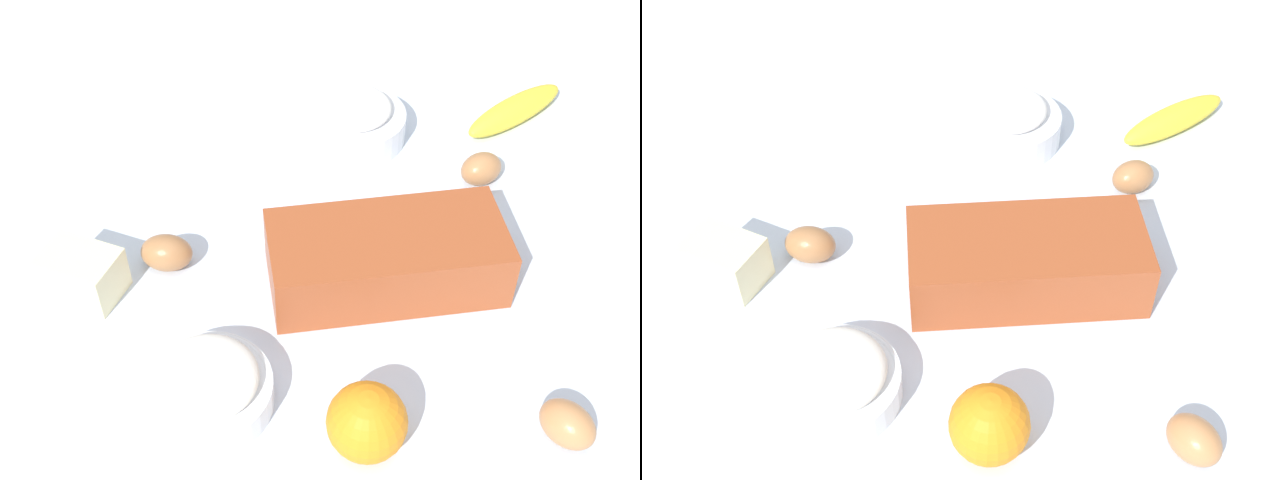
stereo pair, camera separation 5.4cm
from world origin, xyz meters
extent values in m
cube|color=silver|center=(0.00, 0.00, -0.01)|extent=(2.40, 2.40, 0.02)
cube|color=#9E4723|center=(-0.08, 0.03, 0.04)|extent=(0.30, 0.17, 0.08)
cube|color=black|center=(-0.08, 0.03, 0.04)|extent=(0.28, 0.16, 0.07)
cylinder|color=white|center=(0.12, 0.21, 0.02)|extent=(0.14, 0.14, 0.04)
torus|color=white|center=(0.12, 0.21, 0.03)|extent=(0.14, 0.14, 0.01)
ellipsoid|color=white|center=(0.12, 0.21, 0.05)|extent=(0.11, 0.11, 0.04)
cylinder|color=white|center=(-0.05, -0.25, 0.02)|extent=(0.15, 0.15, 0.04)
torus|color=white|center=(-0.05, -0.25, 0.04)|extent=(0.15, 0.15, 0.01)
ellipsoid|color=white|center=(-0.05, -0.25, 0.05)|extent=(0.11, 0.11, 0.04)
ellipsoid|color=yellow|center=(-0.29, -0.30, 0.02)|extent=(0.18, 0.15, 0.04)
sphere|color=orange|center=(-0.05, 0.26, 0.04)|extent=(0.08, 0.08, 0.08)
cube|color=#F4EDB2|center=(0.28, 0.05, 0.03)|extent=(0.11, 0.09, 0.06)
ellipsoid|color=#A16C41|center=(0.19, 0.01, 0.02)|extent=(0.07, 0.05, 0.05)
ellipsoid|color=#B87C4B|center=(-0.26, 0.25, 0.02)|extent=(0.08, 0.08, 0.05)
ellipsoid|color=#AE7547|center=(-0.22, -0.16, 0.02)|extent=(0.07, 0.07, 0.04)
camera|label=1|loc=(-0.01, 0.72, 0.76)|focal=46.78mm
camera|label=2|loc=(-0.06, 0.72, 0.76)|focal=46.78mm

